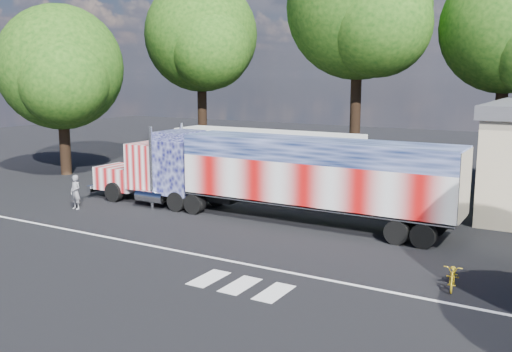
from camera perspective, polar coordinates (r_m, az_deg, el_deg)
The scene contains 10 objects.
ground at distance 23.96m, azimuth -3.64°, elevation -5.57°, with size 100.00×100.00×0.00m, color black.
lane_markings at distance 20.08m, azimuth -5.62°, elevation -8.72°, with size 30.00×2.67×0.01m.
semi_truck at distance 25.68m, azimuth 1.22°, elevation 0.25°, with size 18.86×2.98×4.02m.
coach_bus at distance 32.76m, azimuth 0.96°, elevation 1.75°, with size 11.31×2.63×3.29m.
woman at distance 29.03m, azimuth -17.60°, elevation -1.55°, with size 0.61×0.40×1.67m, color slate.
bicycle at distance 18.73m, azimuth 19.12°, elevation -9.36°, with size 0.53×1.53×0.80m, color gold.
tree_w_a at distance 38.93m, azimuth -18.90°, elevation 10.16°, with size 8.32×7.92×10.87m.
tree_n_mid at distance 38.45m, azimuth 10.40°, elevation 16.19°, with size 9.69×9.23×15.34m.
tree_nw_a at distance 44.20m, azimuth -5.41°, elevation 13.77°, with size 8.87×8.45×13.61m.
tree_ne_a at distance 37.34m, azimuth 23.99°, elevation 13.33°, with size 8.10×7.71×13.05m.
Camera 1 is at (12.94, -19.11, 6.46)m, focal length 40.00 mm.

